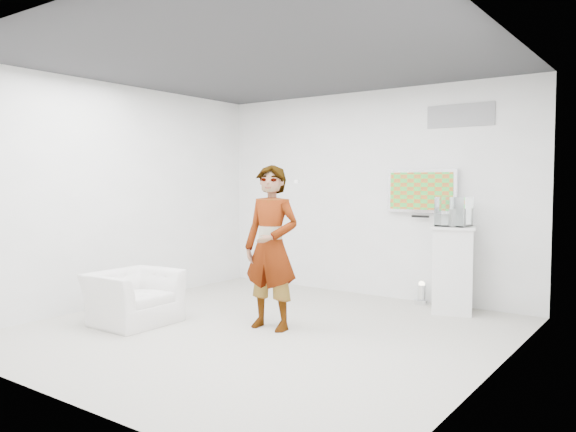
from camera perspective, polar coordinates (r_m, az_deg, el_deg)
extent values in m
cube|color=#A19D94|center=(6.46, -2.47, -11.51)|extent=(5.00, 5.00, 0.01)
cube|color=#2C2C2F|center=(6.37, -2.55, 15.43)|extent=(5.00, 5.00, 0.01)
cube|color=silver|center=(8.35, 8.17, 2.26)|extent=(5.00, 0.01, 3.00)
cube|color=silver|center=(4.55, -22.38, 0.99)|extent=(5.00, 0.01, 3.00)
cube|color=silver|center=(8.03, -16.68, 2.09)|extent=(0.01, 5.00, 3.00)
cube|color=silver|center=(5.09, 20.21, 1.28)|extent=(0.01, 5.00, 3.00)
cube|color=silver|center=(7.94, 13.45, 2.49)|extent=(1.00, 0.08, 0.60)
cube|color=gray|center=(7.85, 17.10, 9.73)|extent=(0.90, 0.02, 0.30)
imported|color=silver|center=(6.37, -1.71, -3.21)|extent=(0.71, 0.50, 1.87)
imported|color=silver|center=(6.96, -15.44, -7.97)|extent=(0.84, 0.96, 0.62)
cube|color=silver|center=(7.51, 16.40, -5.23)|extent=(0.67, 0.67, 1.11)
cylinder|color=silver|center=(7.96, 13.42, -7.65)|extent=(0.23, 0.23, 0.30)
cube|color=silver|center=(7.44, 16.50, 0.44)|extent=(0.38, 0.38, 0.38)
cube|color=silver|center=(7.44, 16.49, -0.15)|extent=(0.12, 0.17, 0.22)
cube|color=silver|center=(6.33, 0.92, 3.52)|extent=(0.10, 0.15, 0.04)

